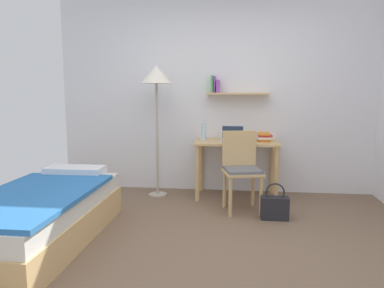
{
  "coord_description": "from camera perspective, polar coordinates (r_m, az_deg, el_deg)",
  "views": [
    {
      "loc": [
        0.18,
        -2.92,
        1.34
      ],
      "look_at": [
        -0.22,
        0.51,
        0.85
      ],
      "focal_mm": 34.08,
      "sensor_mm": 36.0,
      "label": 1
    }
  ],
  "objects": [
    {
      "name": "standing_lamp",
      "position": [
        4.65,
        -5.59,
        9.71
      ],
      "size": [
        0.41,
        0.41,
        1.67
      ],
      "color": "#B2A893",
      "rests_on": "ground_plane"
    },
    {
      "name": "book_stack",
      "position": [
        4.68,
        11.2,
        1.13
      ],
      "size": [
        0.2,
        0.25,
        0.11
      ],
      "color": "orange",
      "rests_on": "desk"
    },
    {
      "name": "laptop",
      "position": [
        4.67,
        6.36,
        1.14
      ],
      "size": [
        0.3,
        0.21,
        0.2
      ],
      "color": "#B7BABF",
      "rests_on": "desk"
    },
    {
      "name": "bed",
      "position": [
        3.59,
        -22.59,
        -10.39
      ],
      "size": [
        0.9,
        1.91,
        0.54
      ],
      "color": "tan",
      "rests_on": "ground_plane"
    },
    {
      "name": "wall_back",
      "position": [
        4.95,
        4.65,
        7.6
      ],
      "size": [
        4.4,
        0.27,
        2.6
      ],
      "color": "white",
      "rests_on": "ground_plane"
    },
    {
      "name": "desk_chair",
      "position": [
        4.19,
        7.74,
        -3.55
      ],
      "size": [
        0.49,
        0.48,
        0.9
      ],
      "color": "tan",
      "rests_on": "ground_plane"
    },
    {
      "name": "desk",
      "position": [
        4.68,
        7.0,
        -1.12
      ],
      "size": [
        1.05,
        0.59,
        0.73
      ],
      "color": "tan",
      "rests_on": "ground_plane"
    },
    {
      "name": "water_bottle",
      "position": [
        4.62,
        1.85,
        1.92
      ],
      "size": [
        0.06,
        0.06,
        0.23
      ],
      "primitive_type": "cylinder",
      "color": "silver",
      "rests_on": "desk"
    },
    {
      "name": "ground_plane",
      "position": [
        3.22,
        2.99,
        -16.55
      ],
      "size": [
        5.28,
        5.28,
        0.0
      ],
      "primitive_type": "plane",
      "color": "brown"
    },
    {
      "name": "handbag",
      "position": [
        4.02,
        12.81,
        -9.6
      ],
      "size": [
        0.29,
        0.13,
        0.39
      ],
      "color": "#232328",
      "rests_on": "ground_plane"
    }
  ]
}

